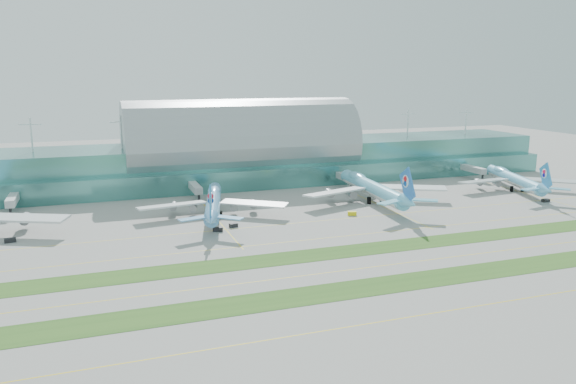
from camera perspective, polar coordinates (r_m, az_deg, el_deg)
name	(u,v)px	position (r m, az deg, el deg)	size (l,w,h in m)	color
ground	(345,254)	(180.30, 5.83, -6.25)	(700.00, 700.00, 0.00)	gray
terminal	(242,155)	(295.85, -4.74, 3.81)	(340.00, 69.10, 36.00)	#3D7A75
grass_strip_near	(389,284)	(156.93, 10.21, -9.21)	(420.00, 12.00, 0.08)	#2D591E
grass_strip_far	(343,252)	(182.00, 5.56, -6.06)	(420.00, 12.00, 0.08)	#2D591E
taxiline_a	(430,314)	(141.30, 14.27, -11.89)	(420.00, 0.35, 0.01)	yellow
taxiline_b	(365,268)	(168.44, 7.86, -7.64)	(420.00, 0.35, 0.01)	yellow
taxiline_c	(323,238)	(195.95, 3.59, -4.71)	(420.00, 0.35, 0.01)	yellow
taxiline_d	(301,223)	(215.59, 1.32, -3.13)	(420.00, 0.35, 0.01)	yellow
airliner_b	(213,202)	(226.67, -7.59, -0.97)	(58.39, 67.33, 18.74)	#60A1D5
airliner_c	(372,187)	(252.30, 8.51, 0.50)	(67.23, 76.53, 21.05)	#68C5E5
airliner_d	(514,179)	(295.57, 22.00, 1.28)	(56.54, 65.48, 18.40)	#65B7DE
gse_b	(10,240)	(212.88, -26.39, -4.41)	(3.70, 1.93, 1.45)	black
gse_c	(218,229)	(205.16, -7.14, -3.79)	(3.64, 1.61, 1.52)	black
gse_d	(233,225)	(210.17, -5.56, -3.38)	(3.05, 1.73, 1.46)	black
gse_e	(352,213)	(227.53, 6.53, -2.18)	(3.46, 1.76, 1.61)	yellow
gse_f	(394,204)	(247.89, 10.71, -1.16)	(3.59, 1.70, 1.32)	black
gse_g	(546,200)	(274.64, 24.71, -0.78)	(3.51, 1.90, 1.37)	black
gse_h	(543,189)	(299.96, 24.49, 0.25)	(3.04, 1.78, 1.47)	black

